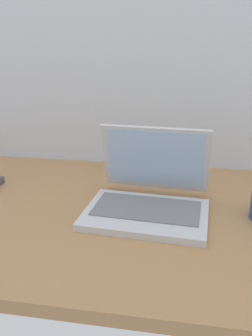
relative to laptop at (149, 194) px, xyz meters
name	(u,v)px	position (x,y,z in m)	size (l,w,h in m)	color
desk	(105,214)	(-0.12, -0.02, -0.06)	(1.60, 0.76, 0.03)	#A87A4C
laptop	(149,194)	(0.00, 0.00, 0.00)	(0.32, 0.30, 0.21)	silver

